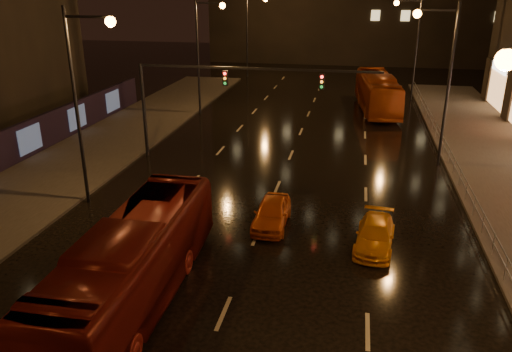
% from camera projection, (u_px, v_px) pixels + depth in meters
% --- Properties ---
extents(ground, '(140.00, 140.00, 0.00)m').
position_uv_depth(ground, '(287.00, 165.00, 32.30)').
color(ground, black).
rests_on(ground, ground).
extents(sidewalk_left, '(7.00, 70.00, 0.15)m').
position_uv_depth(sidewalk_left, '(55.00, 176.00, 30.18)').
color(sidewalk_left, '#38332D').
rests_on(sidewalk_left, ground).
extents(traffic_signal, '(15.31, 0.32, 6.20)m').
position_uv_depth(traffic_signal, '(209.00, 89.00, 31.54)').
color(traffic_signal, black).
rests_on(traffic_signal, ground).
extents(railing_right, '(0.05, 56.00, 1.00)m').
position_uv_depth(railing_right, '(460.00, 173.00, 28.27)').
color(railing_right, '#99999E').
rests_on(railing_right, sidewalk_right).
extents(bus_red, '(2.84, 11.48, 3.19)m').
position_uv_depth(bus_red, '(134.00, 263.00, 17.77)').
color(bus_red, maroon).
rests_on(bus_red, ground).
extents(bus_curb, '(4.04, 12.17, 3.33)m').
position_uv_depth(bus_curb, '(377.00, 92.00, 45.91)').
color(bus_curb, '#A33D10').
rests_on(bus_curb, ground).
extents(taxi_near, '(1.57, 3.89, 1.33)m').
position_uv_depth(taxi_near, '(272.00, 213.00, 23.90)').
color(taxi_near, '#CE5213').
rests_on(taxi_near, ground).
extents(taxi_far, '(2.01, 4.09, 1.14)m').
position_uv_depth(taxi_far, '(375.00, 235.00, 21.96)').
color(taxi_far, orange).
rests_on(taxi_far, ground).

